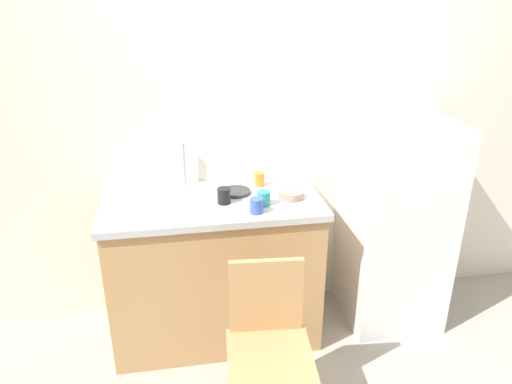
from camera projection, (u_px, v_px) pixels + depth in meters
back_wall at (276, 124)px, 3.05m from camera, size 4.80×0.10×2.54m
cabinet_base at (215, 271)px, 2.99m from camera, size 1.23×0.60×0.90m
countertop at (212, 203)px, 2.81m from camera, size 1.27×0.64×0.04m
faucet at (184, 164)px, 2.95m from camera, size 0.02×0.02×0.27m
refrigerator at (394, 224)px, 3.09m from camera, size 0.58×0.59×1.35m
chair at (269, 344)px, 2.32m from camera, size 0.43×0.43×0.89m
terracotta_bowl at (291, 194)px, 2.81m from camera, size 0.15×0.15×0.04m
hotplate at (236, 192)px, 2.88m from camera, size 0.17×0.17×0.02m
cup_black at (224, 196)px, 2.74m from camera, size 0.07×0.07×0.09m
cup_orange at (259, 179)px, 2.97m from camera, size 0.06×0.06×0.09m
cup_teal at (264, 198)px, 2.71m from camera, size 0.07×0.07×0.08m
cup_blue at (256, 206)px, 2.62m from camera, size 0.07×0.07×0.08m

